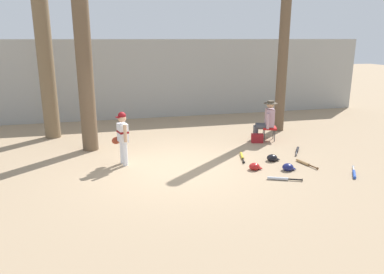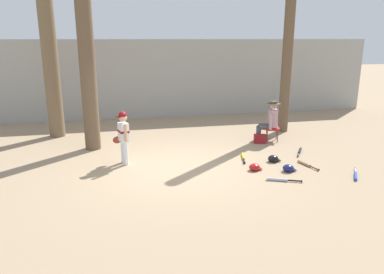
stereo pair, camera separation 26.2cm
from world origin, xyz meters
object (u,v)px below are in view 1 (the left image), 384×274
Objects in this scene: folding_stool at (269,128)px; handbag_beside_stool at (257,138)px; bat_wood_tan at (304,163)px; bat_blue_youth at (354,173)px; young_ballplayer at (122,135)px; batting_helmet_red at (255,167)px; seated_spectator at (266,119)px; tree_behind_spectator at (283,47)px; batting_helmet_black at (272,158)px; bat_yellow_trainer at (242,156)px; batting_helmet_navy at (288,167)px; tree_near_player at (83,42)px; bat_aluminum_silver at (281,179)px; bat_black_composite at (297,150)px; tree_far_left at (43,40)px.

folding_stool is 0.54m from handbag_beside_stool.
bat_wood_tan is (-0.11, -2.23, -0.33)m from folding_stool.
young_ballplayer is at bearing 158.26° from bat_blue_youth.
folding_stool reaches higher than batting_helmet_red.
tree_behind_spectator is at bearing 47.12° from seated_spectator.
seated_spectator reaches higher than batting_helmet_black.
batting_helmet_black is (0.64, -0.42, 0.04)m from bat_yellow_trainer.
seated_spectator is at bearing 76.25° from batting_helmet_navy.
seated_spectator reaches higher than folding_stool.
young_ballplayer is at bearing 159.54° from batting_helmet_navy.
tree_near_player is at bearing 118.89° from young_ballplayer.
batting_helmet_black is at bearing 72.02° from bat_aluminum_silver.
bat_black_composite is (0.70, -1.09, -0.10)m from handbag_beside_stool.
folding_stool is at bearing -3.40° from tree_near_player.
bat_blue_youth is at bearing -44.18° from batting_helmet_black.
tree_behind_spectator is 7.27m from tree_far_left.
bat_black_composite is at bearing -75.07° from seated_spectator.
handbag_beside_stool reaches higher than batting_helmet_navy.
bat_yellow_trainer is at bearing 121.32° from batting_helmet_navy.
tree_behind_spectator is at bearing 55.33° from batting_helmet_red.
tree_far_left is at bearing 162.93° from folding_stool.
tree_behind_spectator reaches higher than bat_black_composite.
bat_yellow_trainer is 1.05× the size of bat_wood_tan.
tree_far_left is 7.90m from bat_black_composite.
bat_blue_youth is (1.76, -0.11, 0.00)m from bat_aluminum_silver.
batting_helmet_black is (-0.66, 0.42, 0.04)m from bat_wood_tan.
tree_behind_spectator is 2.50m from seated_spectator.
tree_near_player is 7.33m from bat_blue_youth.
batting_helmet_navy is at bearing -113.75° from tree_behind_spectator.
bat_wood_tan is 1.00× the size of bat_aluminum_silver.
folding_stool is 2.64m from batting_helmet_navy.
bat_black_composite is at bearing -78.78° from folding_stool.
bat_yellow_trainer is (-0.95, -1.22, -0.10)m from handbag_beside_stool.
batting_helmet_black is (4.43, -2.12, -2.81)m from tree_near_player.
batting_helmet_red is at bearing -177.63° from bat_wood_tan.
handbag_beside_stool is at bearing -151.15° from seated_spectator.
batting_helmet_black reaches higher than bat_blue_youth.
bat_aluminum_silver is (-1.17, -3.03, -0.33)m from folding_stool.
bat_black_composite is (5.45, -1.56, -2.85)m from tree_near_player.
bat_black_composite is at bearing 31.25° from batting_helmet_red.
folding_stool is 0.80× the size of bat_black_composite.
handbag_beside_stool is 0.05× the size of tree_far_left.
bat_aluminum_silver is (5.20, -4.98, -2.91)m from tree_far_left.
bat_black_composite and bat_aluminum_silver have the same top height.
batting_helmet_navy is 0.99× the size of batting_helmet_black.
folding_stool is 1.63× the size of batting_helmet_navy.
handbag_beside_stool is at bearing 99.29° from bat_wood_tan.
batting_helmet_black reaches higher than bat_black_composite.
young_ballplayer is at bearing 158.86° from batting_helmet_red.
bat_blue_youth is (6.96, -5.09, -2.91)m from tree_far_left.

